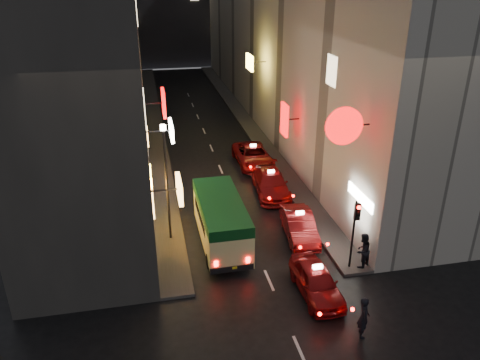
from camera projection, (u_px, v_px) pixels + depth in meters
building_left at (101, 24)px, 39.23m from camera, size 7.51×52.00×18.00m
building_right at (284, 20)px, 42.19m from camera, size 8.11×52.00×18.00m
sidewalk_left at (154, 123)px, 43.59m from camera, size 1.50×52.00×0.15m
sidewalk_right at (243, 118)px, 45.16m from camera, size 1.50×52.00×0.15m
minibus at (221, 217)px, 23.78m from camera, size 2.16×6.02×2.58m
taxi_near at (317, 279)px, 20.43m from camera, size 2.07×4.90×1.72m
taxi_second at (299, 224)px, 24.86m from camera, size 2.55×5.18×1.76m
taxi_third at (271, 181)px, 29.76m from camera, size 2.56×5.38×1.83m
taxi_far at (253, 154)px, 34.14m from camera, size 2.20×5.25×1.83m
pedestrian_crossing at (364, 315)px, 17.98m from camera, size 0.58×0.75×2.02m
pedestrian_sidewalk at (363, 248)px, 22.00m from camera, size 0.89×0.80×2.00m
traffic_light at (356, 221)px, 21.25m from camera, size 0.26×0.43×3.50m
lamp_post at (166, 176)px, 23.35m from camera, size 0.28×0.28×6.22m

